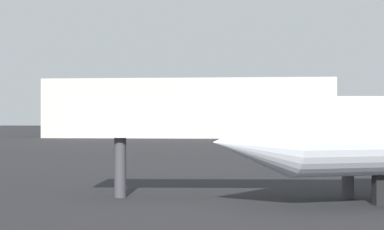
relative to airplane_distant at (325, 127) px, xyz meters
name	(u,v)px	position (x,y,z in m)	size (l,w,h in m)	color
airplane_distant	(325,127)	(0.00, 0.00, 0.00)	(30.89, 19.21, 8.10)	silver
jet_bridge	(269,119)	(-14.86, -70.20, 1.73)	(21.46, 3.29, 6.17)	silver
terminal_building	(190,109)	(-28.05, 31.26, 3.99)	(67.60, 24.81, 13.84)	beige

